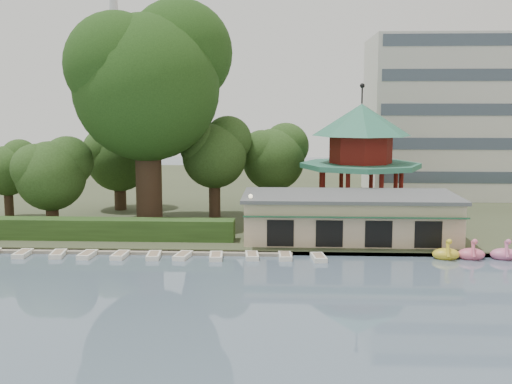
# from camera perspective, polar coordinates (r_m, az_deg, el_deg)

# --- Properties ---
(ground_plane) EXTENTS (220.00, 220.00, 0.00)m
(ground_plane) POSITION_cam_1_polar(r_m,az_deg,el_deg) (36.05, -4.70, -11.90)
(ground_plane) COLOR slate
(ground_plane) RESTS_ON ground
(shore) EXTENTS (220.00, 70.00, 0.40)m
(shore) POSITION_cam_1_polar(r_m,az_deg,el_deg) (86.56, -0.21, -0.02)
(shore) COLOR #424930
(shore) RESTS_ON ground
(embankment) EXTENTS (220.00, 0.60, 0.30)m
(embankment) POSITION_cam_1_polar(r_m,az_deg,el_deg) (52.52, -2.23, -5.34)
(embankment) COLOR gray
(embankment) RESTS_ON ground
(dock) EXTENTS (34.00, 1.60, 0.24)m
(dock) POSITION_cam_1_polar(r_m,az_deg,el_deg) (54.79, -14.89, -5.08)
(dock) COLOR gray
(dock) RESTS_ON ground
(boathouse) EXTENTS (18.60, 9.39, 3.90)m
(boathouse) POSITION_cam_1_polar(r_m,az_deg,el_deg) (56.71, 8.31, -2.13)
(boathouse) COLOR beige
(boathouse) RESTS_ON shore
(pavilion) EXTENTS (12.40, 12.40, 13.50)m
(pavilion) POSITION_cam_1_polar(r_m,az_deg,el_deg) (66.19, 9.31, 3.75)
(pavilion) COLOR beige
(pavilion) RESTS_ON shore
(office_building) EXTENTS (38.00, 18.00, 20.00)m
(office_building) POSITION_cam_1_polar(r_m,az_deg,el_deg) (87.29, 21.74, 5.77)
(office_building) COLOR silver
(office_building) RESTS_ON shore
(broadcast_tower) EXTENTS (8.00, 8.00, 96.00)m
(broadcast_tower) POSITION_cam_1_polar(r_m,az_deg,el_deg) (181.05, -12.50, 14.69)
(broadcast_tower) COLOR silver
(broadcast_tower) RESTS_ON ground
(hedge) EXTENTS (30.00, 2.00, 1.80)m
(hedge) POSITION_cam_1_polar(r_m,az_deg,el_deg) (58.56, -16.75, -3.13)
(hedge) COLOR #2C4B1C
(hedge) RESTS_ON shore
(lamp_post) EXTENTS (0.36, 0.36, 4.28)m
(lamp_post) POSITION_cam_1_polar(r_m,az_deg,el_deg) (53.44, -0.48, -1.61)
(lamp_post) COLOR black
(lamp_post) RESTS_ON shore
(big_tree) EXTENTS (15.49, 14.44, 21.91)m
(big_tree) POSITION_cam_1_polar(r_m,az_deg,el_deg) (63.31, -9.50, 10.12)
(big_tree) COLOR #3A281C
(big_tree) RESTS_ON shore
(small_trees) EXTENTS (39.92, 17.11, 10.47)m
(small_trees) POSITION_cam_1_polar(r_m,az_deg,el_deg) (67.88, -11.37, 2.93)
(small_trees) COLOR #3A281C
(small_trees) RESTS_ON shore
(moored_rowboats) EXTENTS (35.64, 2.74, 0.36)m
(moored_rowboats) POSITION_cam_1_polar(r_m,az_deg,el_deg) (52.85, -13.38, -5.43)
(moored_rowboats) COLOR white
(moored_rowboats) RESTS_ON ground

